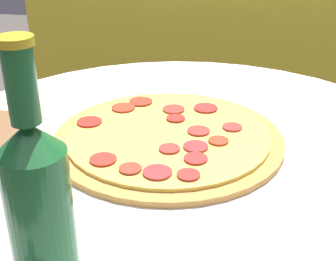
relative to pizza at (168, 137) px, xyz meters
name	(u,v)px	position (x,y,z in m)	size (l,w,h in m)	color
table	(183,241)	(0.03, -0.02, -0.20)	(0.90, 0.90, 0.74)	white
fence_panel	(222,28)	(0.03, 0.90, -0.04)	(1.38, 0.04, 1.42)	gold
pizza	(168,137)	(0.00, 0.00, 0.00)	(0.38, 0.38, 0.02)	#B77F3D
beer_bottle	(37,191)	(-0.08, -0.31, 0.09)	(0.07, 0.07, 0.26)	#195628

